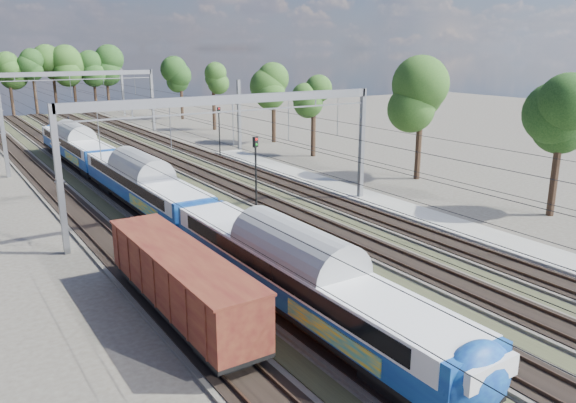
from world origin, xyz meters
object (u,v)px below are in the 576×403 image
freight_boxcar (180,280)px  signal_far (219,126)px  emu_train (143,179)px  signal_near (256,168)px  worker (69,122)px

freight_boxcar → signal_far: size_ratio=2.19×
signal_far → emu_train: bearing=-121.8°
emu_train → signal_near: 8.82m
signal_near → signal_far: 25.02m
worker → signal_near: 58.77m
worker → signal_near: size_ratio=0.29×
worker → signal_near: signal_near is taller
emu_train → signal_near: (6.23, -6.13, 1.24)m
signal_far → signal_near: bearing=-101.4°
emu_train → signal_near: signal_near is taller
worker → signal_far: signal_far is taller
freight_boxcar → signal_near: size_ratio=2.06×
emu_train → worker: size_ratio=35.96×
worker → signal_far: bearing=-178.5°
worker → signal_near: bearing=167.6°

